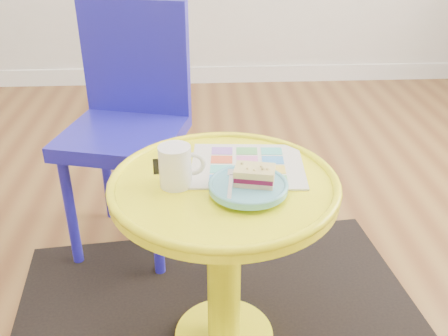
{
  "coord_description": "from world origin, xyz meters",
  "views": [
    {
      "loc": [
        0.02,
        -1.57,
        1.19
      ],
      "look_at": [
        0.09,
        -0.47,
        0.6
      ],
      "focal_mm": 40.0,
      "sensor_mm": 36.0,
      "label": 1
    }
  ],
  "objects": [
    {
      "name": "room_walls",
      "position": [
        -0.99,
        0.99,
        0.06
      ],
      "size": [
        4.0,
        4.0,
        4.0
      ],
      "color": "silver",
      "rests_on": "ground"
    },
    {
      "name": "side_table",
      "position": [
        0.09,
        -0.47,
        0.4
      ],
      "size": [
        0.59,
        0.59,
        0.56
      ],
      "color": "#FFFA15",
      "rests_on": "ground"
    },
    {
      "name": "floor",
      "position": [
        0.0,
        0.0,
        0.0
      ],
      "size": [
        4.0,
        4.0,
        0.0
      ],
      "primitive_type": "plane",
      "color": "brown",
      "rests_on": "ground"
    },
    {
      "name": "cake_slice",
      "position": [
        0.16,
        -0.53,
        0.61
      ],
      "size": [
        0.11,
        0.08,
        0.04
      ],
      "rotation": [
        0.0,
        0.0,
        -0.22
      ],
      "color": "#D3BC8C",
      "rests_on": "plate"
    },
    {
      "name": "newspaper",
      "position": [
        0.15,
        -0.39,
        0.56
      ],
      "size": [
        0.32,
        0.28,
        0.01
      ],
      "primitive_type": "cube",
      "rotation": [
        0.0,
        0.0,
        -0.07
      ],
      "color": "silver",
      "rests_on": "side_table"
    },
    {
      "name": "fork",
      "position": [
        0.1,
        -0.53,
        0.59
      ],
      "size": [
        0.03,
        0.14,
        0.0
      ],
      "rotation": [
        0.0,
        0.0,
        -0.12
      ],
      "color": "silver",
      "rests_on": "plate"
    },
    {
      "name": "mug",
      "position": [
        -0.03,
        -0.48,
        0.61
      ],
      "size": [
        0.12,
        0.08,
        0.11
      ],
      "rotation": [
        0.0,
        0.0,
        -0.01
      ],
      "color": "white",
      "rests_on": "side_table"
    },
    {
      "name": "plate",
      "position": [
        0.14,
        -0.53,
        0.58
      ],
      "size": [
        0.19,
        0.19,
        0.02
      ],
      "color": "#5EB3C8",
      "rests_on": "newspaper"
    },
    {
      "name": "chair",
      "position": [
        -0.22,
        0.11,
        0.52
      ],
      "size": [
        0.48,
        0.48,
        0.9
      ],
      "rotation": [
        0.0,
        0.0,
        -0.25
      ],
      "color": "#1E1AA9",
      "rests_on": "ground"
    }
  ]
}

